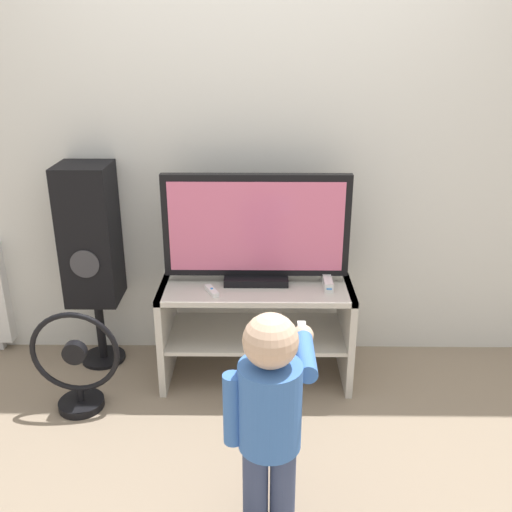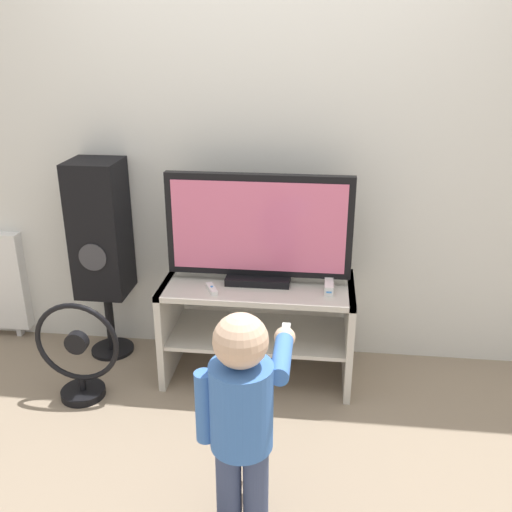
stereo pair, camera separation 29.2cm
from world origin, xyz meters
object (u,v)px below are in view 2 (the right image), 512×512
Objects in this scene: speaker_tower at (101,233)px; remote_primary at (212,289)px; floor_fan at (79,356)px; game_console at (329,285)px; child at (242,406)px; television at (259,230)px.

remote_primary is at bearing -21.29° from speaker_tower.
floor_fan is at bearing -163.60° from remote_primary.
speaker_tower reaches higher than remote_primary.
game_console reaches higher than remote_primary.
remote_primary is 0.24× the size of floor_fan.
floor_fan is (-0.68, -0.20, -0.33)m from remote_primary.
child is 1.67× the size of floor_fan.
game_console is 0.16× the size of speaker_tower.
television is 1.13m from child.
speaker_tower is at bearing 129.31° from child.
floor_fan is (0.01, -0.47, -0.52)m from speaker_tower.
television is 1.06× the size of child.
television is 0.83× the size of speaker_tower.
remote_primary is (-0.23, -0.15, -0.28)m from television.
television reaches higher than child.
remote_primary is 0.11× the size of speaker_tower.
remote_primary is at bearing -146.09° from television.
television is 7.44× the size of remote_primary.
remote_primary is 0.98m from child.
floor_fan is at bearing -89.33° from speaker_tower.
floor_fan is (-1.29, -0.29, -0.35)m from game_console.
child is at bearing -86.64° from television.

